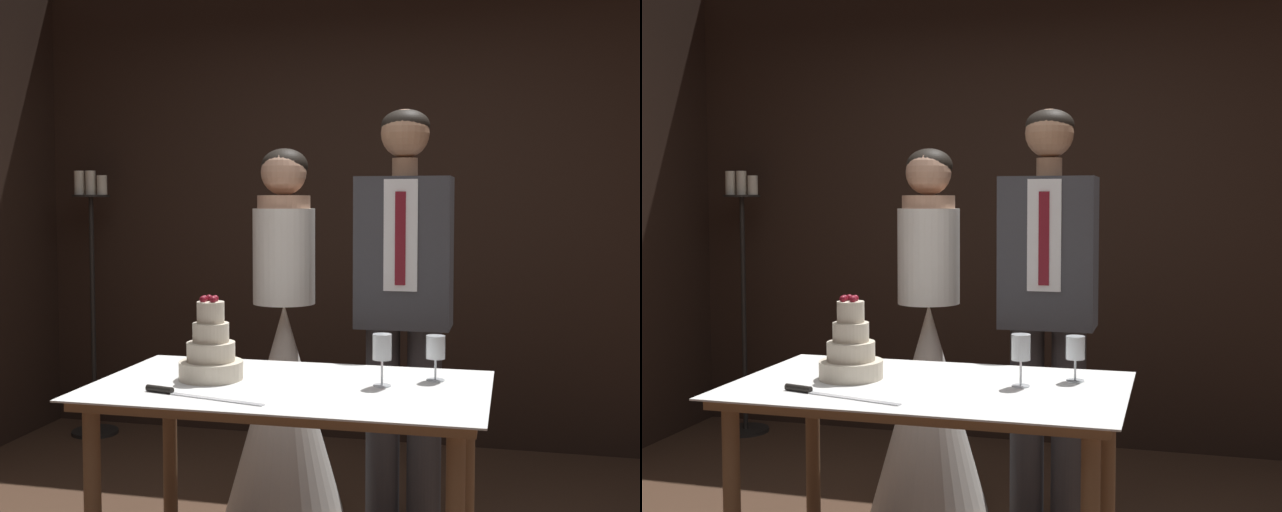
% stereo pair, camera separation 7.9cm
% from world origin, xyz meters
% --- Properties ---
extents(wall_back, '(4.48, 0.12, 2.78)m').
position_xyz_m(wall_back, '(0.00, 2.18, 1.39)').
color(wall_back, black).
rests_on(wall_back, ground_plane).
extents(cake_table, '(1.34, 0.78, 0.79)m').
position_xyz_m(cake_table, '(0.02, 0.08, 0.69)').
color(cake_table, brown).
rests_on(cake_table, ground_plane).
extents(tiered_cake, '(0.22, 0.22, 0.29)m').
position_xyz_m(tiered_cake, '(-0.27, 0.10, 0.88)').
color(tiered_cake, beige).
rests_on(tiered_cake, cake_table).
extents(cake_knife, '(0.43, 0.12, 0.02)m').
position_xyz_m(cake_knife, '(-0.28, -0.15, 0.80)').
color(cake_knife, silver).
rests_on(cake_knife, cake_table).
extents(wine_glass_near, '(0.07, 0.07, 0.16)m').
position_xyz_m(wine_glass_near, '(0.50, 0.26, 0.90)').
color(wine_glass_near, silver).
rests_on(wine_glass_near, cake_table).
extents(wine_glass_middle, '(0.06, 0.06, 0.18)m').
position_xyz_m(wine_glass_middle, '(0.33, 0.13, 0.91)').
color(wine_glass_middle, silver).
rests_on(wine_glass_middle, cake_table).
extents(bride, '(0.54, 0.54, 1.65)m').
position_xyz_m(bride, '(-0.25, 0.94, 0.61)').
color(bride, white).
rests_on(bride, ground_plane).
extents(groom, '(0.41, 0.25, 1.81)m').
position_xyz_m(groom, '(0.29, 0.94, 1.01)').
color(groom, '#38383D').
rests_on(groom, ground_plane).
extents(candle_stand, '(0.28, 0.28, 1.60)m').
position_xyz_m(candle_stand, '(-1.72, 1.86, 0.83)').
color(candle_stand, black).
rests_on(candle_stand, ground_plane).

